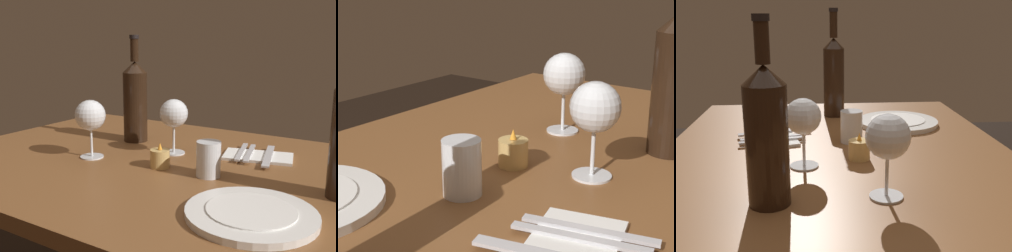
% 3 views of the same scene
% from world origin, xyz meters
% --- Properties ---
extents(dining_table, '(1.30, 0.90, 0.74)m').
position_xyz_m(dining_table, '(0.00, 0.00, 0.65)').
color(dining_table, brown).
rests_on(dining_table, ground).
extents(wine_glass_left, '(0.08, 0.08, 0.16)m').
position_xyz_m(wine_glass_left, '(-0.03, 0.08, 0.86)').
color(wine_glass_left, white).
rests_on(wine_glass_left, dining_table).
extents(wine_glass_right, '(0.09, 0.09, 0.17)m').
position_xyz_m(wine_glass_right, '(-0.20, -0.08, 0.86)').
color(wine_glass_right, white).
rests_on(wine_glass_right, dining_table).
extents(water_tumbler, '(0.06, 0.06, 0.09)m').
position_xyz_m(water_tumbler, '(0.15, -0.04, 0.78)').
color(water_tumbler, white).
rests_on(water_tumbler, dining_table).
extents(votive_candle, '(0.05, 0.05, 0.07)m').
position_xyz_m(votive_candle, '(0.01, -0.05, 0.76)').
color(votive_candle, '#DBB266').
rests_on(votive_candle, dining_table).
extents(folded_napkin, '(0.21, 0.15, 0.01)m').
position_xyz_m(folded_napkin, '(0.20, 0.17, 0.74)').
color(folded_napkin, white).
rests_on(folded_napkin, dining_table).
extents(fork_inner, '(0.06, 0.18, 0.00)m').
position_xyz_m(fork_inner, '(0.17, 0.17, 0.75)').
color(fork_inner, silver).
rests_on(fork_inner, folded_napkin).
extents(fork_outer, '(0.06, 0.18, 0.00)m').
position_xyz_m(fork_outer, '(0.15, 0.17, 0.75)').
color(fork_outer, silver).
rests_on(fork_outer, folded_napkin).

